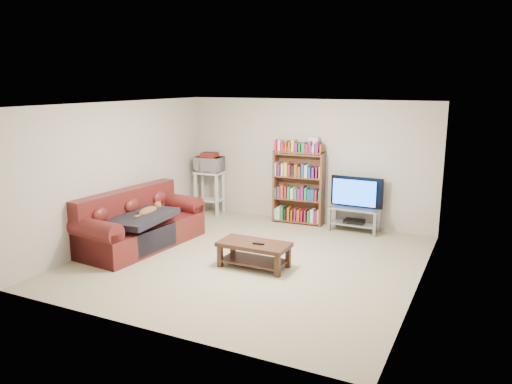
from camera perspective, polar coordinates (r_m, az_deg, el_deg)
The scene contains 19 objects.
floor at distance 7.85m, azimuth -0.62°, elevation -7.79°, with size 5.00×5.00×0.00m, color tan.
ceiling at distance 7.37m, azimuth -0.67°, elevation 9.99°, with size 5.00×5.00×0.00m, color white.
wall_back at distance 9.79m, azimuth 5.91°, elevation 3.49°, with size 5.00×5.00×0.00m, color beige.
wall_front at distance 5.46m, azimuth -12.44°, elevation -3.99°, with size 5.00×5.00×0.00m, color beige.
wall_left at distance 8.90m, azimuth -15.21°, elevation 2.22°, with size 5.00×5.00×0.00m, color beige.
wall_right at distance 6.81m, azimuth 18.54°, elevation -1.08°, with size 5.00×5.00×0.00m, color beige.
sofa at distance 8.66m, azimuth -13.29°, elevation -3.88°, with size 1.15×2.28×0.94m.
blanket at distance 8.37m, azimuth -13.16°, elevation -2.86°, with size 0.85×1.10×0.10m, color black.
cat at distance 8.50m, azimuth -12.25°, elevation -2.17°, with size 0.24×0.60×0.18m, color brown, non-canonical shape.
coffee_table at distance 7.49m, azimuth -0.22°, elevation -6.65°, with size 1.06×0.53×0.38m.
remote at distance 7.36m, azimuth 0.29°, elevation -5.92°, with size 0.17×0.05×0.02m, color black.
tv_stand at distance 9.40m, azimuth 11.18°, elevation -2.62°, with size 0.91×0.42×0.45m.
television at distance 9.30m, azimuth 11.29°, elevation -0.09°, with size 0.97×0.13×0.56m, color black.
dvd_player at distance 9.43m, azimuth 11.15°, elevation -3.31°, with size 0.36×0.25×0.06m, color black.
bookshelf at distance 9.72m, azimuth 4.89°, elevation 0.64°, with size 1.00×0.37×1.42m.
shelf_clutter at distance 9.57m, azimuth 5.57°, elevation 5.25°, with size 0.73×0.26×0.28m.
microwave_stand at distance 10.44m, azimuth -5.32°, elevation 0.59°, with size 0.59×0.45×0.90m.
microwave at distance 10.36m, azimuth -5.38°, elevation 3.18°, with size 0.55×0.38×0.31m, color silver.
game_boxes at distance 10.33m, azimuth -5.40°, elevation 4.15°, with size 0.33×0.29×0.05m, color maroon.
Camera 1 is at (3.29, -6.59, 2.73)m, focal length 35.00 mm.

